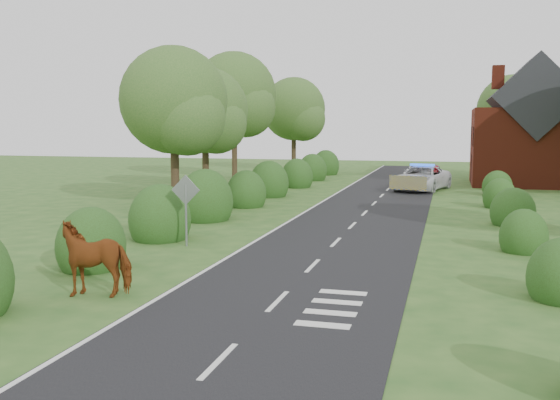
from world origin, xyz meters
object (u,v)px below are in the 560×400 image
(pedestrian_red, at_px, (435,177))
(pedestrian_purple, at_px, (435,176))
(police_van, at_px, (422,178))
(road_sign, at_px, (186,200))
(cow, at_px, (97,263))

(pedestrian_red, relative_size, pedestrian_purple, 1.00)
(police_van, bearing_deg, pedestrian_purple, 84.17)
(police_van, bearing_deg, pedestrian_red, 79.89)
(police_van, relative_size, pedestrian_purple, 4.05)
(road_sign, height_order, pedestrian_purple, road_sign)
(cow, distance_m, pedestrian_purple, 31.71)
(police_van, xyz_separation_m, pedestrian_red, (0.83, 1.78, -0.03))
(police_van, bearing_deg, road_sign, -93.21)
(road_sign, xyz_separation_m, police_van, (7.20, 22.17, -0.85))
(road_sign, bearing_deg, police_van, 72.01)
(road_sign, relative_size, police_van, 0.40)
(road_sign, bearing_deg, pedestrian_red, 71.47)
(cow, relative_size, pedestrian_red, 1.42)
(police_van, bearing_deg, cow, -88.67)
(cow, height_order, pedestrian_red, cow)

